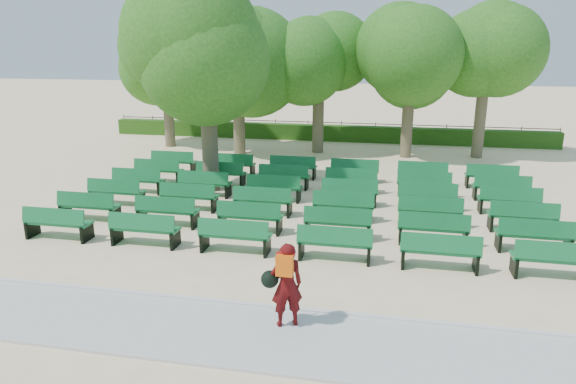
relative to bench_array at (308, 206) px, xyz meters
The scene contains 9 objects.
ground 1.45m from the bench_array, 147.49° to the right, with size 120.00×120.00×0.00m, color beige.
paving 8.27m from the bench_array, 98.49° to the right, with size 30.00×2.20×0.06m, color beige.
curb 7.13m from the bench_array, 99.86° to the right, with size 30.00×0.12×0.10m, color silver.
hedge 13.28m from the bench_array, 95.28° to the left, with size 26.00×0.70×0.90m, color #265114.
fence 13.68m from the bench_array, 95.12° to the left, with size 26.00×0.10×1.02m, color black, non-canonical shape.
tree_line 9.30m from the bench_array, 97.54° to the left, with size 21.80×6.80×7.04m, color #2E6B1C, non-canonical shape.
bench_array is the anchor object (origin of this frame).
tree_among 6.57m from the bench_array, 157.64° to the left, with size 5.62×5.62×7.52m.
person 7.76m from the bench_array, 84.18° to the right, with size 0.88×0.64×1.75m.
Camera 1 is at (3.86, -15.86, 5.48)m, focal length 32.00 mm.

